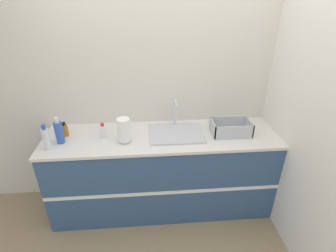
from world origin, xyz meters
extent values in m
plane|color=#937A56|center=(0.00, 0.00, 0.00)|extent=(12.00, 12.00, 0.00)
cube|color=beige|center=(0.00, 0.67, 1.30)|extent=(4.75, 0.06, 2.60)
cube|color=silver|center=(1.20, 0.32, 1.30)|extent=(0.06, 2.64, 2.60)
cube|color=#33517A|center=(0.00, 0.32, 0.45)|extent=(2.35, 0.64, 0.90)
cube|color=white|center=(0.00, 0.00, 0.45)|extent=(2.35, 0.01, 0.04)
cube|color=silver|center=(0.00, 0.32, 0.92)|extent=(2.37, 0.66, 0.03)
cube|color=silver|center=(0.15, 0.32, 0.94)|extent=(0.54, 0.41, 0.02)
cylinder|color=silver|center=(0.15, 0.51, 1.09)|extent=(0.02, 0.02, 0.28)
cylinder|color=silver|center=(0.15, 0.44, 1.23)|extent=(0.02, 0.15, 0.02)
cylinder|color=#4C4C51|center=(-0.37, 0.23, 0.94)|extent=(0.09, 0.09, 0.01)
cylinder|color=white|center=(-0.37, 0.23, 1.06)|extent=(0.12, 0.12, 0.23)
cube|color=#B7BABF|center=(0.70, 0.29, 0.94)|extent=(0.39, 0.24, 0.01)
cube|color=#B7BABF|center=(0.70, 0.18, 1.01)|extent=(0.39, 0.01, 0.13)
cube|color=#B7BABF|center=(0.70, 0.40, 1.01)|extent=(0.39, 0.01, 0.13)
cube|color=#B7BABF|center=(0.51, 0.29, 1.01)|extent=(0.01, 0.24, 0.13)
cube|color=#B7BABF|center=(0.89, 0.29, 1.01)|extent=(0.01, 0.24, 0.13)
cylinder|color=#B26B19|center=(-0.97, 0.39, 0.99)|extent=(0.07, 0.07, 0.12)
cylinder|color=black|center=(-0.97, 0.39, 1.07)|extent=(0.04, 0.04, 0.03)
cylinder|color=silver|center=(-1.06, 0.15, 1.04)|extent=(0.06, 0.06, 0.21)
cylinder|color=#334C9E|center=(-1.06, 0.15, 1.17)|extent=(0.03, 0.03, 0.05)
cylinder|color=#2D56B7|center=(-0.98, 0.26, 1.04)|extent=(0.08, 0.08, 0.22)
cylinder|color=silver|center=(-0.98, 0.26, 1.17)|extent=(0.04, 0.04, 0.05)
cylinder|color=white|center=(-0.58, 0.32, 1.00)|extent=(0.06, 0.06, 0.13)
cylinder|color=red|center=(-0.58, 0.32, 1.08)|extent=(0.03, 0.03, 0.03)
camera|label=1|loc=(-0.12, -1.97, 2.28)|focal=28.00mm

